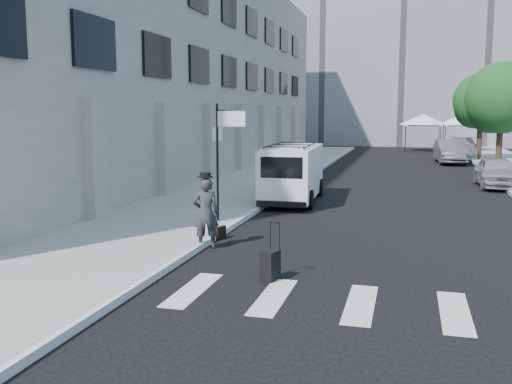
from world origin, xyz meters
The scene contains 16 objects.
ground centered at (0.00, 0.00, 0.00)m, with size 120.00×120.00×0.00m, color black.
sidewalk_left centered at (-4.25, 16.00, 0.07)m, with size 4.50×48.00×0.15m, color gray.
building_left centered at (-11.50, 18.00, 6.00)m, with size 10.00×44.00×12.00m, color gray.
building_far centered at (2.00, 50.00, 12.50)m, with size 22.00×12.00×25.00m, color slate.
sign_pole centered at (-2.36, 3.20, 2.65)m, with size 1.03×0.07×3.50m.
tree_near centered at (7.50, 20.15, 3.97)m, with size 3.80×3.83×6.03m.
tree_far centered at (7.50, 29.15, 3.97)m, with size 3.80×3.83×6.03m.
tent_left centered at (4.00, 38.00, 2.71)m, with size 4.00×4.00×3.20m.
tent_right centered at (7.20, 38.50, 2.71)m, with size 4.00×4.00×3.20m.
businessman centered at (-1.90, 0.22, 0.90)m, with size 0.66×0.43×1.80m, color #313234.
briefcase centered at (-1.90, 1.33, 0.17)m, with size 0.12×0.44×0.34m, color black.
suitcase centered at (0.30, -2.00, 0.31)m, with size 0.36×0.48×1.18m.
cargo_van centered at (-1.34, 8.43, 1.09)m, with size 2.15×5.58×2.09m.
parked_car_a centered at (6.80, 14.63, 0.70)m, with size 1.65×4.10×1.40m, color #9EA0A6.
parked_car_b centered at (5.57, 26.70, 0.79)m, with size 1.67×4.78×1.58m, color #54555B.
parked_car_c centered at (6.63, 30.68, 0.78)m, with size 2.18×5.35×1.55m, color #94959B.
Camera 1 is at (2.94, -12.94, 3.42)m, focal length 40.00 mm.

